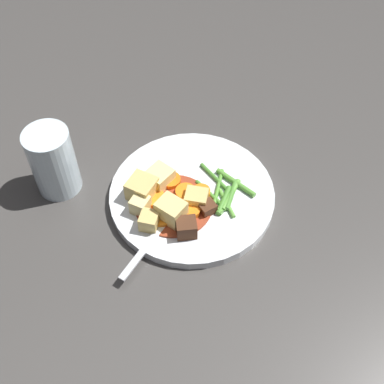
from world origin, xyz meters
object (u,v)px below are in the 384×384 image
object	(u,v)px
potato_chunk_5	(196,198)
meat_chunk_1	(186,228)
carrot_slice_0	(185,192)
dinner_plate	(192,195)
fork	(159,231)
water_glass	(53,161)
potato_chunk_0	(160,177)
potato_chunk_1	(142,189)
carrot_slice_2	(191,211)
carrot_slice_3	(162,218)
carrot_slice_6	(201,193)
potato_chunk_3	(140,205)
meat_chunk_0	(207,208)
carrot_slice_4	(182,223)
carrot_slice_5	(153,198)
potato_chunk_4	(149,221)
carrot_slice_1	(170,181)
potato_chunk_2	(171,211)

from	to	relation	value
potato_chunk_5	meat_chunk_1	bearing A→B (deg)	42.99
carrot_slice_0	dinner_plate	bearing A→B (deg)	167.76
fork	water_glass	size ratio (longest dim) A/B	1.41
carrot_slice_0	potato_chunk_0	distance (m)	0.05
carrot_slice_0	potato_chunk_1	xyz separation A→B (m)	(0.06, -0.03, 0.01)
dinner_plate	carrot_slice_2	distance (m)	0.04
carrot_slice_3	meat_chunk_1	xyz separation A→B (m)	(-0.02, 0.04, 0.01)
dinner_plate	carrot_slice_6	world-z (taller)	carrot_slice_6
carrot_slice_0	potato_chunk_0	size ratio (longest dim) A/B	0.85
potato_chunk_0	potato_chunk_3	world-z (taller)	potato_chunk_0
meat_chunk_0	carrot_slice_4	bearing A→B (deg)	1.12
carrot_slice_2	carrot_slice_5	world-z (taller)	carrot_slice_2
carrot_slice_5	meat_chunk_1	bearing A→B (deg)	98.34
dinner_plate	potato_chunk_4	distance (m)	0.09
potato_chunk_3	fork	size ratio (longest dim) A/B	0.16
carrot_slice_4	carrot_slice_5	world-z (taller)	same
carrot_slice_4	potato_chunk_3	xyz separation A→B (m)	(0.04, -0.06, 0.01)
dinner_plate	meat_chunk_1	world-z (taller)	meat_chunk_1
carrot_slice_3	carrot_slice_4	bearing A→B (deg)	133.41
potato_chunk_4	carrot_slice_0	bearing A→B (deg)	-162.58
dinner_plate	carrot_slice_6	xyz separation A→B (m)	(-0.01, 0.01, 0.01)
potato_chunk_3	carrot_slice_2	bearing A→B (deg)	143.70
meat_chunk_1	fork	distance (m)	0.04
potato_chunk_1	potato_chunk_0	bearing A→B (deg)	-168.67
meat_chunk_0	water_glass	world-z (taller)	water_glass
potato_chunk_1	potato_chunk_3	xyz separation A→B (m)	(0.02, 0.02, -0.00)
carrot_slice_4	water_glass	bearing A→B (deg)	-55.84
carrot_slice_4	carrot_slice_6	xyz separation A→B (m)	(-0.05, -0.03, 0.00)
meat_chunk_1	water_glass	xyz separation A→B (m)	(0.12, -0.20, 0.03)
dinner_plate	potato_chunk_3	xyz separation A→B (m)	(0.09, -0.01, 0.02)
carrot_slice_2	potato_chunk_0	distance (m)	0.08
carrot_slice_1	carrot_slice_6	size ratio (longest dim) A/B	1.18
carrot_slice_1	potato_chunk_2	distance (m)	0.07
carrot_slice_5	carrot_slice_6	distance (m)	0.08
carrot_slice_1	meat_chunk_1	bearing A→B (deg)	73.34
potato_chunk_0	carrot_slice_1	bearing A→B (deg)	150.82
carrot_slice_1	potato_chunk_5	bearing A→B (deg)	103.41
carrot_slice_6	potato_chunk_1	xyz separation A→B (m)	(0.08, -0.05, 0.01)
carrot_slice_0	carrot_slice_5	xyz separation A→B (m)	(0.05, -0.02, -0.00)
potato_chunk_4	meat_chunk_0	world-z (taller)	potato_chunk_4
potato_chunk_4	potato_chunk_5	bearing A→B (deg)	179.42
potato_chunk_0	carrot_slice_0	bearing A→B (deg)	119.35
potato_chunk_1	water_glass	size ratio (longest dim) A/B	0.35
potato_chunk_0	carrot_slice_4	bearing A→B (deg)	82.78
carrot_slice_3	potato_chunk_3	world-z (taller)	potato_chunk_3
fork	dinner_plate	bearing A→B (deg)	-155.26
dinner_plate	carrot_slice_0	world-z (taller)	carrot_slice_0
carrot_slice_2	fork	xyz separation A→B (m)	(0.06, 0.00, -0.00)
carrot_slice_2	meat_chunk_1	size ratio (longest dim) A/B	0.97
carrot_slice_2	carrot_slice_5	xyz separation A→B (m)	(0.04, -0.05, -0.00)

